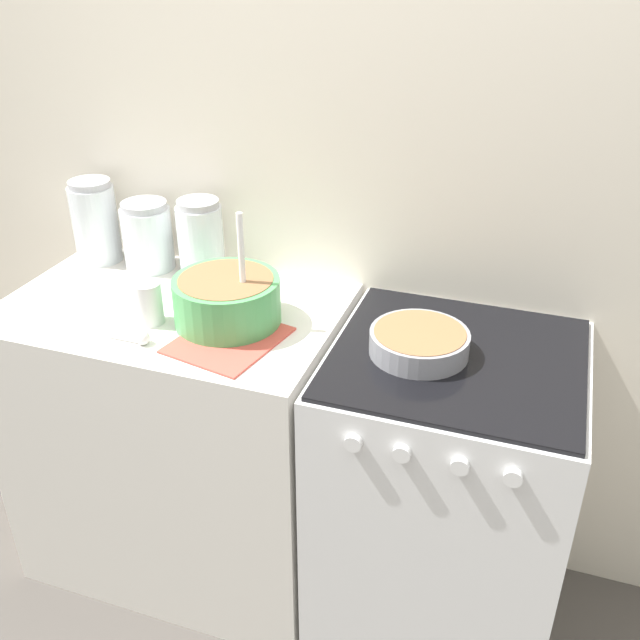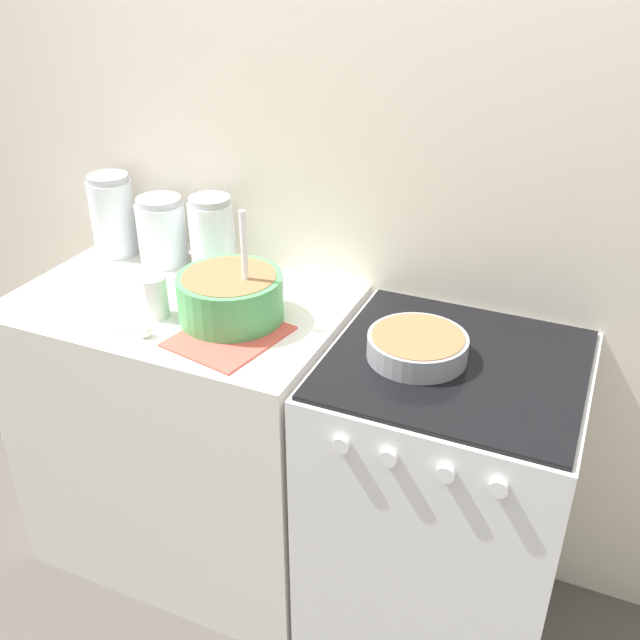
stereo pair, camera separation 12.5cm
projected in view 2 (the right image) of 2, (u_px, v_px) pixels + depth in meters
The scene contains 11 objects.
wall_back at pixel (378, 189), 1.94m from camera, with size 4.86×0.05×2.40m.
countertop_cabinet at pixel (192, 431), 2.21m from camera, with size 0.93×0.60×0.92m.
stove at pixel (441, 504), 1.93m from camera, with size 0.63×0.62×0.92m.
mixing_bowl at pixel (230, 295), 1.86m from camera, with size 0.28×0.28×0.31m.
baking_pan at pixel (417, 346), 1.71m from camera, with size 0.24×0.24×0.06m.
storage_jar_left at pixel (114, 220), 2.22m from camera, with size 0.14×0.14×0.25m.
storage_jar_middle at pixel (162, 235), 2.17m from camera, with size 0.15×0.15×0.21m.
storage_jar_right at pixel (213, 241), 2.10m from camera, with size 0.13×0.13×0.23m.
tin_can at pixel (154, 297), 1.88m from camera, with size 0.07×0.07×0.11m.
recipe_page at pixel (229, 336), 1.81m from camera, with size 0.28×0.31×0.01m.
measuring_spoon at pixel (141, 331), 1.81m from camera, with size 0.12×0.04×0.04m.
Camera 2 is at (0.60, -1.15, 1.83)m, focal length 40.00 mm.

